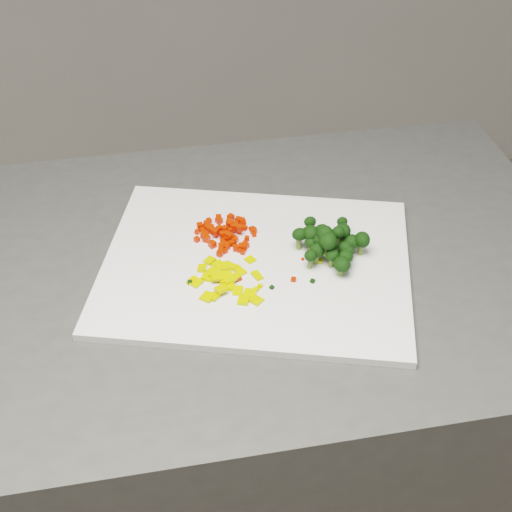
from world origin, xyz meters
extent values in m
cube|color=#434341|center=(-0.35, 0.60, 0.45)|extent=(0.92, 0.66, 0.90)
cube|color=white|center=(-0.37, 0.58, 0.91)|extent=(0.49, 0.44, 0.01)
cube|color=red|center=(-0.39, 0.65, 0.92)|extent=(0.01, 0.01, 0.01)
cube|color=red|center=(-0.37, 0.67, 0.91)|extent=(0.01, 0.01, 0.01)
cube|color=red|center=(-0.39, 0.63, 0.92)|extent=(0.01, 0.01, 0.01)
cube|color=red|center=(-0.40, 0.64, 0.91)|extent=(0.01, 0.01, 0.01)
cube|color=red|center=(-0.39, 0.64, 0.92)|extent=(0.01, 0.01, 0.01)
cube|color=red|center=(-0.38, 0.65, 0.92)|extent=(0.01, 0.01, 0.01)
cube|color=red|center=(-0.40, 0.63, 0.91)|extent=(0.01, 0.01, 0.01)
cube|color=red|center=(-0.41, 0.66, 0.92)|extent=(0.01, 0.01, 0.01)
cube|color=red|center=(-0.36, 0.65, 0.91)|extent=(0.01, 0.01, 0.01)
cube|color=red|center=(-0.41, 0.62, 0.91)|extent=(0.01, 0.01, 0.01)
cube|color=red|center=(-0.38, 0.62, 0.91)|extent=(0.01, 0.01, 0.01)
cube|color=red|center=(-0.40, 0.66, 0.92)|extent=(0.01, 0.01, 0.01)
cube|color=red|center=(-0.40, 0.63, 0.91)|extent=(0.01, 0.01, 0.01)
cube|color=red|center=(-0.41, 0.62, 0.91)|extent=(0.01, 0.01, 0.01)
cube|color=red|center=(-0.43, 0.67, 0.91)|extent=(0.01, 0.01, 0.01)
cube|color=red|center=(-0.38, 0.61, 0.92)|extent=(0.01, 0.01, 0.01)
cube|color=red|center=(-0.43, 0.66, 0.91)|extent=(0.01, 0.01, 0.01)
cube|color=red|center=(-0.43, 0.65, 0.92)|extent=(0.01, 0.01, 0.01)
cube|color=red|center=(-0.37, 0.65, 0.91)|extent=(0.01, 0.01, 0.01)
cube|color=red|center=(-0.40, 0.64, 0.92)|extent=(0.01, 0.01, 0.01)
cube|color=red|center=(-0.40, 0.68, 0.91)|extent=(0.01, 0.01, 0.01)
cube|color=red|center=(-0.40, 0.64, 0.92)|extent=(0.01, 0.01, 0.01)
cube|color=red|center=(-0.37, 0.61, 0.91)|extent=(0.01, 0.01, 0.01)
cube|color=red|center=(-0.42, 0.63, 0.91)|extent=(0.01, 0.01, 0.01)
cube|color=red|center=(-0.41, 0.62, 0.91)|extent=(0.01, 0.01, 0.01)
cube|color=red|center=(-0.40, 0.62, 0.91)|extent=(0.01, 0.01, 0.01)
cube|color=red|center=(-0.40, 0.61, 0.91)|extent=(0.01, 0.01, 0.01)
cube|color=red|center=(-0.42, 0.63, 0.92)|extent=(0.01, 0.01, 0.01)
cube|color=red|center=(-0.40, 0.64, 0.91)|extent=(0.01, 0.01, 0.01)
cube|color=red|center=(-0.38, 0.65, 0.91)|extent=(0.01, 0.01, 0.01)
cube|color=red|center=(-0.37, 0.67, 0.92)|extent=(0.01, 0.01, 0.01)
cube|color=red|center=(-0.42, 0.67, 0.92)|extent=(0.01, 0.01, 0.01)
cube|color=red|center=(-0.40, 0.65, 0.92)|extent=(0.01, 0.01, 0.01)
cube|color=red|center=(-0.38, 0.61, 0.92)|extent=(0.01, 0.01, 0.01)
cube|color=red|center=(-0.40, 0.62, 0.91)|extent=(0.01, 0.01, 0.01)
cube|color=red|center=(-0.42, 0.63, 0.91)|extent=(0.01, 0.01, 0.01)
cube|color=red|center=(-0.37, 0.67, 0.91)|extent=(0.01, 0.01, 0.01)
cube|color=red|center=(-0.39, 0.63, 0.91)|extent=(0.01, 0.01, 0.01)
cube|color=red|center=(-0.40, 0.66, 0.91)|extent=(0.01, 0.01, 0.01)
cube|color=red|center=(-0.41, 0.65, 0.92)|extent=(0.01, 0.01, 0.01)
cube|color=red|center=(-0.38, 0.64, 0.92)|extent=(0.01, 0.01, 0.01)
cube|color=red|center=(-0.41, 0.68, 0.91)|extent=(0.01, 0.01, 0.01)
cube|color=red|center=(-0.38, 0.68, 0.92)|extent=(0.01, 0.01, 0.01)
cube|color=red|center=(-0.41, 0.61, 0.91)|extent=(0.01, 0.01, 0.01)
cube|color=red|center=(-0.39, 0.64, 0.91)|extent=(0.01, 0.01, 0.01)
cube|color=red|center=(-0.41, 0.67, 0.91)|extent=(0.01, 0.01, 0.01)
cube|color=red|center=(-0.42, 0.67, 0.91)|extent=(0.01, 0.01, 0.01)
cube|color=red|center=(-0.39, 0.66, 0.92)|extent=(0.01, 0.01, 0.01)
cube|color=red|center=(-0.39, 0.65, 0.91)|extent=(0.01, 0.01, 0.01)
cube|color=red|center=(-0.41, 0.61, 0.91)|extent=(0.01, 0.01, 0.01)
cube|color=red|center=(-0.37, 0.63, 0.91)|extent=(0.01, 0.01, 0.01)
cube|color=red|center=(-0.40, 0.62, 0.91)|extent=(0.01, 0.01, 0.01)
cube|color=red|center=(-0.38, 0.67, 0.91)|extent=(0.01, 0.01, 0.01)
cube|color=red|center=(-0.38, 0.61, 0.91)|extent=(0.01, 0.01, 0.01)
cube|color=red|center=(-0.40, 0.64, 0.92)|extent=(0.01, 0.01, 0.01)
cube|color=red|center=(-0.40, 0.65, 0.92)|extent=(0.01, 0.01, 0.01)
cube|color=red|center=(-0.38, 0.60, 0.91)|extent=(0.01, 0.01, 0.01)
cube|color=red|center=(-0.42, 0.64, 0.92)|extent=(0.01, 0.01, 0.01)
cube|color=red|center=(-0.38, 0.66, 0.92)|extent=(0.01, 0.01, 0.01)
cube|color=red|center=(-0.36, 0.64, 0.91)|extent=(0.01, 0.01, 0.01)
cube|color=red|center=(-0.42, 0.65, 0.91)|extent=(0.01, 0.01, 0.01)
cube|color=red|center=(-0.38, 0.66, 0.91)|extent=(0.01, 0.01, 0.01)
cube|color=red|center=(-0.38, 0.67, 0.91)|extent=(0.01, 0.01, 0.01)
cube|color=red|center=(-0.40, 0.64, 0.92)|extent=(0.01, 0.01, 0.01)
cube|color=red|center=(-0.36, 0.64, 0.91)|extent=(0.01, 0.01, 0.01)
cube|color=red|center=(-0.44, 0.64, 0.91)|extent=(0.01, 0.01, 0.01)
cube|color=red|center=(-0.36, 0.65, 0.91)|extent=(0.01, 0.01, 0.01)
cube|color=red|center=(-0.40, 0.68, 0.92)|extent=(0.01, 0.01, 0.01)
cube|color=red|center=(-0.39, 0.62, 0.91)|extent=(0.01, 0.01, 0.01)
cube|color=red|center=(-0.39, 0.61, 0.91)|extent=(0.01, 0.01, 0.01)
cube|color=#D9C50B|center=(-0.43, 0.58, 0.91)|extent=(0.02, 0.02, 0.01)
cube|color=#D9C50B|center=(-0.39, 0.51, 0.91)|extent=(0.02, 0.02, 0.01)
cube|color=#D9C50B|center=(-0.39, 0.57, 0.91)|extent=(0.02, 0.02, 0.00)
cube|color=#D9C50B|center=(-0.40, 0.58, 0.91)|extent=(0.02, 0.02, 0.00)
cube|color=#D9C50B|center=(-0.44, 0.53, 0.91)|extent=(0.02, 0.02, 0.01)
cube|color=#D9C50B|center=(-0.40, 0.53, 0.91)|extent=(0.02, 0.02, 0.01)
cube|color=#D9C50B|center=(-0.41, 0.55, 0.91)|extent=(0.01, 0.01, 0.01)
cube|color=#D9C50B|center=(-0.41, 0.55, 0.91)|extent=(0.02, 0.02, 0.01)
cube|color=#D9C50B|center=(-0.40, 0.51, 0.91)|extent=(0.02, 0.02, 0.01)
cube|color=#D9C50B|center=(-0.42, 0.56, 0.92)|extent=(0.02, 0.02, 0.01)
cube|color=#D9C50B|center=(-0.45, 0.56, 0.91)|extent=(0.02, 0.02, 0.01)
cube|color=#D9C50B|center=(-0.42, 0.59, 0.91)|extent=(0.02, 0.02, 0.00)
cube|color=#D9C50B|center=(-0.44, 0.53, 0.91)|extent=(0.02, 0.02, 0.01)
cube|color=#D9C50B|center=(-0.37, 0.55, 0.91)|extent=(0.02, 0.02, 0.01)
cube|color=#D9C50B|center=(-0.43, 0.60, 0.91)|extent=(0.02, 0.02, 0.01)
cube|color=#D9C50B|center=(-0.43, 0.53, 0.92)|extent=(0.02, 0.02, 0.01)
cube|color=#D9C50B|center=(-0.37, 0.59, 0.91)|extent=(0.02, 0.02, 0.00)
cube|color=#D9C50B|center=(-0.40, 0.58, 0.91)|extent=(0.01, 0.01, 0.01)
cube|color=#D9C50B|center=(-0.39, 0.52, 0.91)|extent=(0.02, 0.02, 0.01)
cube|color=#D9C50B|center=(-0.43, 0.56, 0.91)|extent=(0.02, 0.02, 0.01)
cube|color=#D9C50B|center=(-0.44, 0.58, 0.91)|extent=(0.02, 0.02, 0.01)
cube|color=#D9C50B|center=(-0.42, 0.55, 0.92)|extent=(0.01, 0.01, 0.00)
cube|color=#D9C50B|center=(-0.41, 0.58, 0.91)|extent=(0.02, 0.02, 0.00)
cube|color=#D9C50B|center=(-0.41, 0.58, 0.91)|extent=(0.02, 0.02, 0.00)
cube|color=#D9C50B|center=(-0.41, 0.55, 0.92)|extent=(0.02, 0.02, 0.01)
cube|color=#D9C50B|center=(-0.44, 0.56, 0.91)|extent=(0.02, 0.02, 0.01)
cube|color=#D9C50B|center=(-0.41, 0.54, 0.91)|extent=(0.01, 0.02, 0.00)
cube|color=#D9C50B|center=(-0.41, 0.55, 0.92)|extent=(0.02, 0.02, 0.00)
cube|color=#D9C50B|center=(-0.41, 0.56, 0.92)|extent=(0.02, 0.02, 0.00)
cube|color=#D9C50B|center=(-0.42, 0.55, 0.91)|extent=(0.01, 0.01, 0.00)
cube|color=#D9C50B|center=(-0.40, 0.55, 0.92)|extent=(0.02, 0.02, 0.01)
cube|color=#D9C50B|center=(-0.40, 0.58, 0.91)|extent=(0.02, 0.02, 0.01)
cube|color=#D9C50B|center=(-0.43, 0.57, 0.92)|extent=(0.02, 0.02, 0.00)
cube|color=#D9C50B|center=(-0.38, 0.53, 0.91)|extent=(0.01, 0.01, 0.00)
cube|color=#D9C50B|center=(-0.28, 0.56, 0.91)|extent=(0.01, 0.01, 0.00)
cube|color=red|center=(-0.31, 0.57, 0.91)|extent=(0.00, 0.00, 0.00)
cube|color=red|center=(-0.33, 0.53, 0.91)|extent=(0.01, 0.01, 0.00)
cube|color=black|center=(-0.31, 0.53, 0.91)|extent=(0.01, 0.01, 0.00)
cube|color=black|center=(-0.36, 0.53, 0.91)|extent=(0.01, 0.01, 0.00)
cube|color=red|center=(-0.43, 0.67, 0.91)|extent=(0.01, 0.01, 0.00)
cube|color=black|center=(-0.46, 0.56, 0.91)|extent=(0.01, 0.01, 0.00)
cube|color=#D9C50B|center=(-0.37, 0.53, 0.91)|extent=(0.01, 0.01, 0.00)
cube|color=red|center=(-0.42, 0.56, 0.91)|extent=(0.01, 0.01, 0.00)
cube|color=red|center=(-0.40, 0.55, 0.91)|extent=(0.01, 0.01, 0.00)
camera|label=1|loc=(-0.54, -0.12, 1.53)|focal=50.00mm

